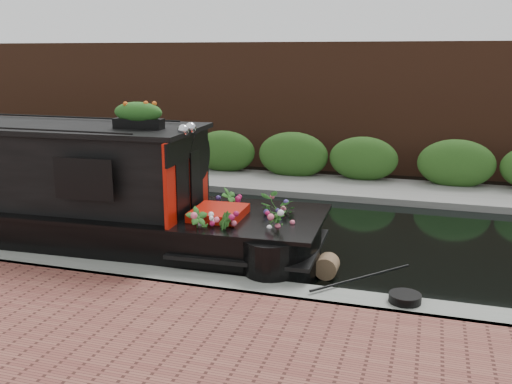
% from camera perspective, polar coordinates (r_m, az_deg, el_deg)
% --- Properties ---
extents(ground, '(80.00, 80.00, 0.00)m').
position_cam_1_polar(ground, '(12.21, -2.05, -3.79)').
color(ground, black).
rests_on(ground, ground).
extents(near_bank_coping, '(40.00, 0.60, 0.50)m').
position_cam_1_polar(near_bank_coping, '(9.35, -8.84, -9.61)').
color(near_bank_coping, gray).
rests_on(near_bank_coping, ground).
extents(far_bank_path, '(40.00, 2.40, 0.34)m').
position_cam_1_polar(far_bank_path, '(16.09, 2.89, 0.54)').
color(far_bank_path, slate).
rests_on(far_bank_path, ground).
extents(far_hedge, '(40.00, 1.10, 2.80)m').
position_cam_1_polar(far_hedge, '(16.94, 3.65, 1.21)').
color(far_hedge, '#2A541C').
rests_on(far_hedge, ground).
extents(far_brick_wall, '(40.00, 1.00, 8.00)m').
position_cam_1_polar(far_brick_wall, '(18.94, 5.16, 2.53)').
color(far_brick_wall, '#4D291A').
rests_on(far_brick_wall, ground).
extents(rope_fender, '(0.38, 0.38, 0.38)m').
position_cam_1_polar(rope_fender, '(9.74, 7.12, -7.37)').
color(rope_fender, brown).
rests_on(rope_fender, ground).
extents(coiled_mooring_rope, '(0.46, 0.46, 0.12)m').
position_cam_1_polar(coiled_mooring_rope, '(8.46, 14.67, -10.21)').
color(coiled_mooring_rope, black).
rests_on(coiled_mooring_rope, near_bank_coping).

